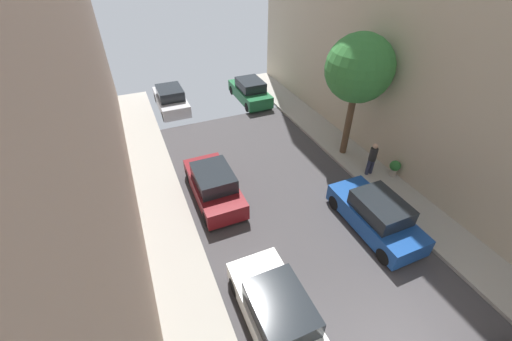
% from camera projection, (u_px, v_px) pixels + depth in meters
% --- Properties ---
extents(parked_car_left_3, '(1.78, 4.20, 1.57)m').
position_uv_depth(parked_car_left_3, '(278.00, 314.00, 9.34)').
color(parked_car_left_3, white).
rests_on(parked_car_left_3, ground).
extents(parked_car_left_4, '(1.78, 4.20, 1.57)m').
position_uv_depth(parked_car_left_4, '(214.00, 185.00, 14.08)').
color(parked_car_left_4, maroon).
rests_on(parked_car_left_4, ground).
extents(parked_car_left_5, '(1.78, 4.20, 1.57)m').
position_uv_depth(parked_car_left_5, '(171.00, 99.00, 21.25)').
color(parked_car_left_5, silver).
rests_on(parked_car_left_5, ground).
extents(parked_car_right_3, '(1.78, 4.20, 1.57)m').
position_uv_depth(parked_car_right_3, '(376.00, 215.00, 12.60)').
color(parked_car_right_3, '#194799').
rests_on(parked_car_right_3, ground).
extents(parked_car_right_4, '(1.78, 4.20, 1.57)m').
position_uv_depth(parked_car_right_4, '(250.00, 91.00, 22.33)').
color(parked_car_right_4, '#1E6638').
rests_on(parked_car_right_4, ground).
extents(pedestrian, '(0.40, 0.36, 1.72)m').
position_uv_depth(pedestrian, '(372.00, 158.00, 15.14)').
color(pedestrian, '#2D334C').
rests_on(pedestrian, sidewalk_right).
extents(street_tree_1, '(3.15, 3.15, 6.15)m').
position_uv_depth(street_tree_1, '(359.00, 69.00, 14.50)').
color(street_tree_1, brown).
rests_on(street_tree_1, sidewalk_right).
extents(potted_plant_3, '(0.51, 0.51, 0.82)m').
position_uv_depth(potted_plant_3, '(395.00, 167.00, 15.30)').
color(potted_plant_3, '#B2A899').
rests_on(potted_plant_3, sidewalk_right).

